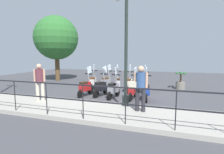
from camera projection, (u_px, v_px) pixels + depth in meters
ground_plane at (120, 94)px, 9.37m from camera, size 28.00×28.00×0.00m
promenade_walkway at (97, 111)px, 6.38m from camera, size 2.20×20.00×0.15m
fence_railing at (83, 95)px, 5.29m from camera, size 0.04×16.03×1.07m
lamp_post_near at (126, 53)px, 6.55m from camera, size 0.26×0.90×4.52m
pedestrian_with_bag at (140, 85)px, 6.00m from camera, size 0.35×0.65×1.59m
pedestrian_distant at (40, 79)px, 7.35m from camera, size 0.41×0.47×1.59m
tree_large at (56, 38)px, 13.98m from camera, size 3.48×3.48×5.20m
potted_palm at (181, 82)px, 10.76m from camera, size 1.06×0.66×1.05m
scooter_near_0 at (146, 90)px, 8.08m from camera, size 1.23×0.45×1.54m
scooter_near_1 at (133, 89)px, 8.28m from camera, size 1.23×0.44×1.54m
scooter_near_2 at (114, 88)px, 8.49m from camera, size 1.22×0.47×1.54m
scooter_near_3 at (101, 87)px, 8.88m from camera, size 1.20×0.54×1.54m
scooter_near_4 at (86, 87)px, 8.91m from camera, size 1.22×0.50×1.54m
scooter_far_0 at (145, 84)px, 9.70m from camera, size 1.23×0.44×1.54m
scooter_far_1 at (129, 83)px, 10.05m from camera, size 1.23×0.44×1.54m
scooter_far_2 at (118, 83)px, 10.23m from camera, size 1.20×0.55×1.54m
scooter_far_3 at (106, 82)px, 10.63m from camera, size 1.22×0.51×1.54m
scooter_far_4 at (93, 82)px, 10.72m from camera, size 1.22×0.48×1.54m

